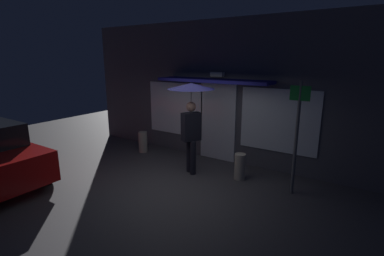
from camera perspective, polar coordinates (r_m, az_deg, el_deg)
name	(u,v)px	position (r m, az deg, el deg)	size (l,w,h in m)	color
ground_plane	(172,186)	(6.73, -4.07, -11.48)	(18.00, 18.00, 0.00)	#423F44
building_facade	(221,92)	(8.11, 5.85, 7.15)	(9.39, 1.00, 3.90)	#4C4C56
person_with_umbrella	(191,106)	(6.93, -0.18, 4.38)	(1.14, 1.14, 2.30)	black
street_sign_post	(297,132)	(6.28, 20.32, -0.77)	(0.40, 0.07, 2.44)	#595B60
sidewalk_bollard	(240,167)	(7.03, 9.60, -7.67)	(0.26, 0.26, 0.64)	#B2A899
sidewalk_bollard_2	(143,142)	(9.03, -9.84, -2.78)	(0.27, 0.27, 0.64)	#9E998E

